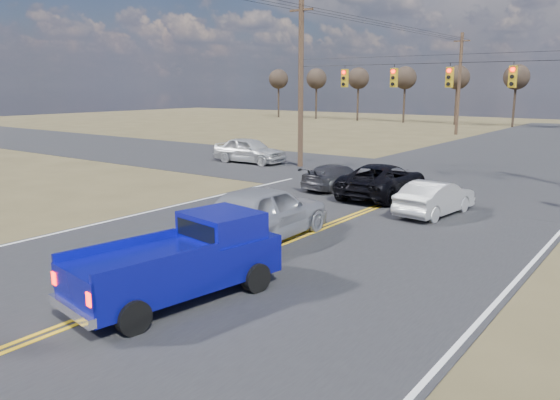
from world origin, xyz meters
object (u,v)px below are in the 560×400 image
Objects in this scene: cross_car_west at (249,150)px; silver_suv at (264,212)px; pickup_truck at (183,261)px; black_suv at (383,180)px; white_car_queue at (435,198)px; dgrey_car_queue at (338,177)px.

silver_suv is at bearing -142.13° from cross_car_west.
cross_car_west is (-13.41, 18.52, -0.10)m from pickup_truck.
black_suv is 3.75m from white_car_queue.
dgrey_car_queue is 10.21m from cross_car_west.
cross_car_west is at bearing -17.78° from dgrey_car_queue.
silver_suv reaches higher than black_suv.
black_suv is 12.75m from cross_car_west.
pickup_truck is at bearing -147.45° from cross_car_west.
pickup_truck reaches higher than dgrey_car_queue.
pickup_truck is 0.98× the size of black_suv.
silver_suv is 1.10× the size of cross_car_west.
white_car_queue is (3.19, -1.98, -0.08)m from black_suv.
pickup_truck is 14.71m from dgrey_car_queue.
white_car_queue is (1.56, 11.67, -0.26)m from pickup_truck.
white_car_queue is 16.46m from cross_car_west.
cross_car_west reaches higher than black_suv.
pickup_truck is at bearing 94.10° from black_suv.
silver_suv reaches higher than cross_car_west.
cross_car_west is (-11.78, 4.87, 0.07)m from black_suv.
silver_suv is 0.99× the size of black_suv.
silver_suv is 17.88m from cross_car_west.
cross_car_west is at bearing 135.09° from pickup_truck.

